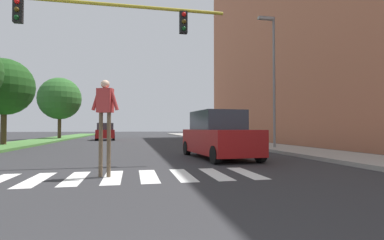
{
  "coord_description": "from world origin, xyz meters",
  "views": [
    {
      "loc": [
        0.02,
        -0.2,
        1.26
      ],
      "look_at": [
        3.22,
        15.54,
        1.68
      ],
      "focal_mm": 27.74,
      "sensor_mm": 36.0,
      "label": 1
    }
  ],
  "objects_px": {
    "pedestrian_performer": "(105,112)",
    "suv_crossing": "(218,136)",
    "tree_far": "(4,87)",
    "street_lamp_right": "(273,70)",
    "sedan_midblock": "(105,132)",
    "tree_distant": "(60,99)",
    "traffic_light_gantry": "(19,32)"
  },
  "relations": [
    {
      "from": "tree_distant",
      "to": "street_lamp_right",
      "type": "height_order",
      "value": "street_lamp_right"
    },
    {
      "from": "tree_distant",
      "to": "sedan_midblock",
      "type": "bearing_deg",
      "value": -27.81
    },
    {
      "from": "tree_far",
      "to": "suv_crossing",
      "type": "xyz_separation_m",
      "value": [
        11.99,
        -10.18,
        -3.08
      ]
    },
    {
      "from": "tree_distant",
      "to": "street_lamp_right",
      "type": "bearing_deg",
      "value": -50.14
    },
    {
      "from": "tree_far",
      "to": "street_lamp_right",
      "type": "height_order",
      "value": "street_lamp_right"
    },
    {
      "from": "street_lamp_right",
      "to": "tree_distant",
      "type": "bearing_deg",
      "value": 129.86
    },
    {
      "from": "traffic_light_gantry",
      "to": "street_lamp_right",
      "type": "bearing_deg",
      "value": 23.88
    },
    {
      "from": "tree_distant",
      "to": "pedestrian_performer",
      "type": "xyz_separation_m",
      "value": [
        7.03,
        -26.48,
        -2.77
      ]
    },
    {
      "from": "pedestrian_performer",
      "to": "sedan_midblock",
      "type": "distance_m",
      "value": 23.93
    },
    {
      "from": "suv_crossing",
      "to": "tree_far",
      "type": "bearing_deg",
      "value": 139.69
    },
    {
      "from": "suv_crossing",
      "to": "sedan_midblock",
      "type": "distance_m",
      "value": 20.81
    },
    {
      "from": "tree_distant",
      "to": "traffic_light_gantry",
      "type": "relative_size",
      "value": 0.65
    },
    {
      "from": "sedan_midblock",
      "to": "street_lamp_right",
      "type": "bearing_deg",
      "value": -56.58
    },
    {
      "from": "traffic_light_gantry",
      "to": "street_lamp_right",
      "type": "distance_m",
      "value": 12.63
    },
    {
      "from": "tree_far",
      "to": "street_lamp_right",
      "type": "distance_m",
      "value": 17.57
    },
    {
      "from": "tree_far",
      "to": "suv_crossing",
      "type": "distance_m",
      "value": 16.03
    },
    {
      "from": "tree_far",
      "to": "street_lamp_right",
      "type": "bearing_deg",
      "value": -21.27
    },
    {
      "from": "traffic_light_gantry",
      "to": "tree_distant",
      "type": "bearing_deg",
      "value": 99.7
    },
    {
      "from": "traffic_light_gantry",
      "to": "suv_crossing",
      "type": "bearing_deg",
      "value": 10.31
    },
    {
      "from": "traffic_light_gantry",
      "to": "street_lamp_right",
      "type": "xyz_separation_m",
      "value": [
        11.55,
        5.11,
        0.19
      ]
    },
    {
      "from": "tree_far",
      "to": "traffic_light_gantry",
      "type": "xyz_separation_m",
      "value": [
        4.82,
        -11.48,
        0.39
      ]
    },
    {
      "from": "tree_distant",
      "to": "tree_far",
      "type": "bearing_deg",
      "value": -93.47
    },
    {
      "from": "pedestrian_performer",
      "to": "suv_crossing",
      "type": "bearing_deg",
      "value": 43.29
    },
    {
      "from": "street_lamp_right",
      "to": "sedan_midblock",
      "type": "relative_size",
      "value": 1.76
    },
    {
      "from": "traffic_light_gantry",
      "to": "pedestrian_performer",
      "type": "height_order",
      "value": "traffic_light_gantry"
    },
    {
      "from": "tree_far",
      "to": "pedestrian_performer",
      "type": "xyz_separation_m",
      "value": [
        7.78,
        -14.15,
        -2.35
      ]
    },
    {
      "from": "sedan_midblock",
      "to": "tree_far",
      "type": "bearing_deg",
      "value": -120.81
    },
    {
      "from": "street_lamp_right",
      "to": "tree_far",
      "type": "bearing_deg",
      "value": 158.73
    },
    {
      "from": "tree_far",
      "to": "traffic_light_gantry",
      "type": "distance_m",
      "value": 12.46
    },
    {
      "from": "suv_crossing",
      "to": "tree_distant",
      "type": "bearing_deg",
      "value": 116.54
    },
    {
      "from": "sedan_midblock",
      "to": "traffic_light_gantry",
      "type": "bearing_deg",
      "value": -92.59
    },
    {
      "from": "street_lamp_right",
      "to": "pedestrian_performer",
      "type": "bearing_deg",
      "value": -137.84
    }
  ]
}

